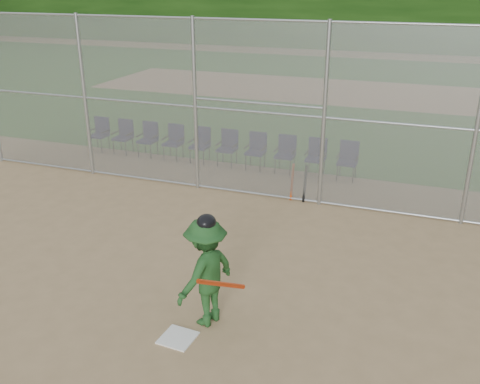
% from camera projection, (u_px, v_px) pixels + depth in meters
% --- Properties ---
extents(ground, '(100.00, 100.00, 0.00)m').
position_uv_depth(ground, '(184.00, 318.00, 8.05)').
color(ground, tan).
rests_on(ground, ground).
extents(grass_strip, '(100.00, 100.00, 0.00)m').
position_uv_depth(grass_strip, '(358.00, 93.00, 23.75)').
color(grass_strip, '#275D1B').
rests_on(grass_strip, ground).
extents(dirt_patch_far, '(24.00, 24.00, 0.00)m').
position_uv_depth(dirt_patch_far, '(358.00, 93.00, 23.75)').
color(dirt_patch_far, tan).
rests_on(dirt_patch_far, ground).
extents(backstop_fence, '(16.09, 0.09, 4.00)m').
position_uv_depth(backstop_fence, '(279.00, 111.00, 11.64)').
color(backstop_fence, gray).
rests_on(backstop_fence, ground).
extents(home_plate, '(0.50, 0.50, 0.02)m').
position_uv_depth(home_plate, '(178.00, 338.00, 7.59)').
color(home_plate, white).
rests_on(home_plate, ground).
extents(batter_at_plate, '(1.10, 1.36, 1.75)m').
position_uv_depth(batter_at_plate, '(206.00, 271.00, 7.67)').
color(batter_at_plate, '#1F4E20').
rests_on(batter_at_plate, ground).
extents(spare_bats, '(0.36, 0.24, 0.85)m').
position_uv_depth(spare_bats, '(299.00, 183.00, 12.17)').
color(spare_bats, '#D84C14').
rests_on(spare_bats, ground).
extents(chair_0, '(0.54, 0.52, 0.96)m').
position_uv_depth(chair_0, '(99.00, 135.00, 15.67)').
color(chair_0, '#10113B').
rests_on(chair_0, ground).
extents(chair_1, '(0.54, 0.52, 0.96)m').
position_uv_depth(chair_1, '(123.00, 137.00, 15.41)').
color(chair_1, '#10113B').
rests_on(chair_1, ground).
extents(chair_2, '(0.54, 0.52, 0.96)m').
position_uv_depth(chair_2, '(147.00, 140.00, 15.16)').
color(chair_2, '#10113B').
rests_on(chair_2, ground).
extents(chair_3, '(0.54, 0.52, 0.96)m').
position_uv_depth(chair_3, '(173.00, 143.00, 14.90)').
color(chair_3, '#10113B').
rests_on(chair_3, ground).
extents(chair_4, '(0.54, 0.52, 0.96)m').
position_uv_depth(chair_4, '(199.00, 146.00, 14.65)').
color(chair_4, '#10113B').
rests_on(chair_4, ground).
extents(chair_5, '(0.54, 0.52, 0.96)m').
position_uv_depth(chair_5, '(227.00, 149.00, 14.39)').
color(chair_5, '#10113B').
rests_on(chair_5, ground).
extents(chair_6, '(0.54, 0.52, 0.96)m').
position_uv_depth(chair_6, '(255.00, 152.00, 14.14)').
color(chair_6, '#10113B').
rests_on(chair_6, ground).
extents(chair_7, '(0.54, 0.52, 0.96)m').
position_uv_depth(chair_7, '(285.00, 155.00, 13.88)').
color(chair_7, '#10113B').
rests_on(chair_7, ground).
extents(chair_8, '(0.54, 0.52, 0.96)m').
position_uv_depth(chair_8, '(315.00, 158.00, 13.63)').
color(chair_8, '#10113B').
rests_on(chair_8, ground).
extents(chair_9, '(0.54, 0.52, 0.96)m').
position_uv_depth(chair_9, '(347.00, 162.00, 13.37)').
color(chair_9, '#10113B').
rests_on(chair_9, ground).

